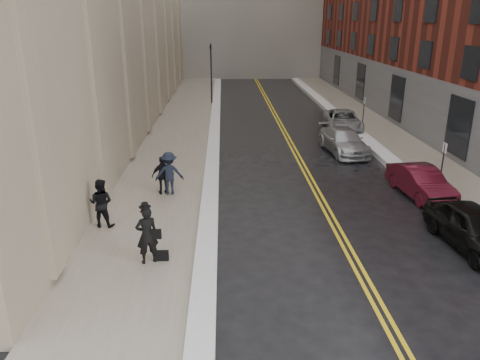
{
  "coord_description": "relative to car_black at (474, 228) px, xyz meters",
  "views": [
    {
      "loc": [
        -1.6,
        -11.07,
        7.31
      ],
      "look_at": [
        -1.01,
        5.27,
        1.6
      ],
      "focal_mm": 35.0,
      "sensor_mm": 36.0,
      "label": 1
    }
  ],
  "objects": [
    {
      "name": "sidewalk_left",
      "position": [
        -11.15,
        13.27,
        -0.64
      ],
      "size": [
        4.0,
        64.0,
        0.15
      ],
      "primitive_type": "cube",
      "color": "gray",
      "rests_on": "ground"
    },
    {
      "name": "car_silver_near",
      "position": [
        -1.45,
        11.72,
        -0.04
      ],
      "size": [
        2.38,
        4.83,
        1.35
      ],
      "primitive_type": "imported",
      "rotation": [
        0.0,
        0.0,
        0.11
      ],
      "color": "#A1A5A9",
      "rests_on": "ground"
    },
    {
      "name": "car_silver_far",
      "position": [
        -0.18,
        17.11,
        -0.03
      ],
      "size": [
        2.71,
        5.1,
        1.37
      ],
      "primitive_type": "imported",
      "rotation": [
        0.0,
        0.0,
        -0.09
      ],
      "color": "#A6AAAE",
      "rests_on": "ground"
    },
    {
      "name": "snow_ridge_right",
      "position": [
        0.5,
        13.27,
        -0.56
      ],
      "size": [
        0.85,
        60.8,
        0.3
      ],
      "primitive_type": "cube",
      "color": "white",
      "rests_on": "ground"
    },
    {
      "name": "pedestrian_main",
      "position": [
        -10.61,
        -0.9,
        0.36
      ],
      "size": [
        0.79,
        0.65,
        1.84
      ],
      "primitive_type": "imported",
      "rotation": [
        0.0,
        0.0,
        3.51
      ],
      "color": "black",
      "rests_on": "sidewalk_left"
    },
    {
      "name": "traffic_signal",
      "position": [
        -9.25,
        27.27,
        2.37
      ],
      "size": [
        0.18,
        0.15,
        5.2
      ],
      "color": "black",
      "rests_on": "ground"
    },
    {
      "name": "ground",
      "position": [
        -6.65,
        -2.73,
        -0.71
      ],
      "size": [
        160.0,
        160.0,
        0.0
      ],
      "primitive_type": "plane",
      "color": "black",
      "rests_on": "ground"
    },
    {
      "name": "parking_sign_far",
      "position": [
        1.25,
        17.27,
        0.64
      ],
      "size": [
        0.06,
        0.35,
        2.23
      ],
      "color": "black",
      "rests_on": "ground"
    },
    {
      "name": "sidewalk_right",
      "position": [
        2.35,
        13.27,
        -0.64
      ],
      "size": [
        3.0,
        64.0,
        0.15
      ],
      "primitive_type": "cube",
      "color": "gray",
      "rests_on": "ground"
    },
    {
      "name": "pedestrian_b",
      "position": [
        -10.57,
        5.04,
        0.36
      ],
      "size": [
        1.24,
        0.78,
        1.84
      ],
      "primitive_type": "imported",
      "rotation": [
        0.0,
        0.0,
        3.22
      ],
      "color": "black",
      "rests_on": "sidewalk_left"
    },
    {
      "name": "car_maroon",
      "position": [
        0.15,
        4.72,
        -0.06
      ],
      "size": [
        1.85,
        4.09,
        1.3
      ],
      "primitive_type": "imported",
      "rotation": [
        0.0,
        0.0,
        0.12
      ],
      "color": "#490D1A",
      "rests_on": "ground"
    },
    {
      "name": "lane_stripe_b",
      "position": [
        -4.03,
        13.27,
        -0.71
      ],
      "size": [
        0.12,
        64.0,
        0.01
      ],
      "primitive_type": "cube",
      "color": "gold",
      "rests_on": "ground"
    },
    {
      "name": "car_black",
      "position": [
        0.0,
        0.0,
        0.0
      ],
      "size": [
        2.08,
        4.32,
        1.42
      ],
      "primitive_type": "imported",
      "rotation": [
        0.0,
        0.0,
        0.1
      ],
      "color": "black",
      "rests_on": "ground"
    },
    {
      "name": "pedestrian_c",
      "position": [
        -10.84,
        5.08,
        0.26
      ],
      "size": [
        1.04,
        0.68,
        1.64
      ],
      "primitive_type": "imported",
      "rotation": [
        0.0,
        0.0,
        3.46
      ],
      "color": "black",
      "rests_on": "sidewalk_left"
    },
    {
      "name": "lane_stripe_a",
      "position": [
        -4.27,
        13.27,
        -0.71
      ],
      "size": [
        0.12,
        64.0,
        0.01
      ],
      "primitive_type": "cube",
      "color": "gold",
      "rests_on": "ground"
    },
    {
      "name": "parking_sign_near",
      "position": [
        1.25,
        5.27,
        0.64
      ],
      "size": [
        0.06,
        0.35,
        2.23
      ],
      "color": "black",
      "rests_on": "ground"
    },
    {
      "name": "snow_ridge_left",
      "position": [
        -8.85,
        13.27,
        -0.58
      ],
      "size": [
        0.7,
        60.8,
        0.26
      ],
      "primitive_type": "cube",
      "color": "white",
      "rests_on": "ground"
    },
    {
      "name": "pedestrian_a",
      "position": [
        -12.66,
        1.85,
        0.33
      ],
      "size": [
        0.97,
        0.81,
        1.78
      ],
      "primitive_type": "imported",
      "rotation": [
        0.0,
        0.0,
        2.97
      ],
      "color": "black",
      "rests_on": "sidewalk_left"
    }
  ]
}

